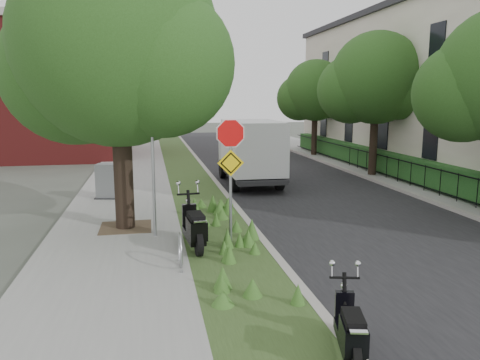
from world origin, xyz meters
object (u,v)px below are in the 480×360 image
at_px(scooter_near, 195,231).
at_px(scooter_far, 351,335).
at_px(utility_cabinet, 109,182).
at_px(sign_assembly, 231,156).
at_px(box_truck, 250,149).

bearing_deg(scooter_near, scooter_far, -72.37).
relative_size(scooter_far, utility_cabinet, 1.20).
height_order(sign_assembly, box_truck, sign_assembly).
height_order(scooter_near, utility_cabinet, utility_cabinet).
xyz_separation_m(scooter_near, scooter_far, (1.64, -5.16, -0.10)).
distance_m(sign_assembly, utility_cabinet, 7.36).
relative_size(scooter_far, box_truck, 0.29).
distance_m(sign_assembly, box_truck, 8.91).
relative_size(box_truck, utility_cabinet, 4.19).
distance_m(sign_assembly, scooter_near, 1.97).
relative_size(scooter_near, box_truck, 0.37).
bearing_deg(scooter_near, box_truck, 69.63).
bearing_deg(sign_assembly, box_truck, 74.78).
bearing_deg(utility_cabinet, sign_assembly, -62.12).
relative_size(scooter_near, utility_cabinet, 1.56).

